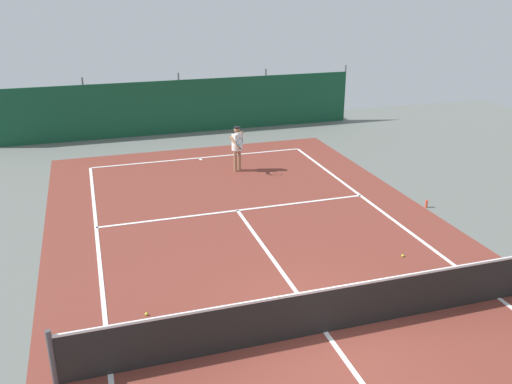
{
  "coord_description": "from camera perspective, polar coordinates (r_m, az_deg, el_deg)",
  "views": [
    {
      "loc": [
        -4.01,
        -8.21,
        6.44
      ],
      "look_at": [
        0.3,
        5.5,
        0.9
      ],
      "focal_mm": 38.38,
      "sensor_mm": 36.0,
      "label": 1
    }
  ],
  "objects": [
    {
      "name": "tennis_player",
      "position": [
        19.66,
        -1.97,
        4.88
      ],
      "size": [
        0.56,
        0.83,
        1.64
      ],
      "rotation": [
        0.0,
        0.0,
        3.62
      ],
      "color": "#9E7051",
      "rests_on": "ground"
    },
    {
      "name": "ground_plane",
      "position": [
        11.18,
        7.22,
        -14.3
      ],
      "size": [
        36.0,
        36.0,
        0.0
      ],
      "primitive_type": "plane",
      "color": "slate"
    },
    {
      "name": "court_surface",
      "position": [
        11.18,
        7.22,
        -14.28
      ],
      "size": [
        11.02,
        26.6,
        0.01
      ],
      "color": "brown",
      "rests_on": "ground"
    },
    {
      "name": "tennis_ball_near_player",
      "position": [
        14.25,
        15.05,
        -6.43
      ],
      "size": [
        0.07,
        0.07,
        0.07
      ],
      "primitive_type": "sphere",
      "color": "#CCDB33",
      "rests_on": "ground"
    },
    {
      "name": "parked_car",
      "position": [
        27.99,
        -8.19,
        9.32
      ],
      "size": [
        2.08,
        4.23,
        1.68
      ],
      "rotation": [
        0.0,
        0.0,
        3.16
      ],
      "color": "black",
      "rests_on": "ground"
    },
    {
      "name": "water_bottle",
      "position": [
        17.45,
        17.34,
        -1.17
      ],
      "size": [
        0.08,
        0.08,
        0.24
      ],
      "primitive_type": "cylinder",
      "color": "#D84C38",
      "rests_on": "ground"
    },
    {
      "name": "tennis_net",
      "position": [
        10.89,
        7.34,
        -12.11
      ],
      "size": [
        10.12,
        0.1,
        1.1
      ],
      "color": "black",
      "rests_on": "ground"
    },
    {
      "name": "back_fence",
      "position": [
        25.59,
        -8.05,
        7.83
      ],
      "size": [
        16.3,
        0.98,
        2.7
      ],
      "color": "#14472D",
      "rests_on": "ground"
    },
    {
      "name": "tennis_ball_midcourt",
      "position": [
        11.77,
        -11.35,
        -12.37
      ],
      "size": [
        0.07,
        0.07,
        0.07
      ],
      "primitive_type": "sphere",
      "color": "#CCDB33",
      "rests_on": "ground"
    }
  ]
}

